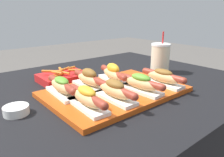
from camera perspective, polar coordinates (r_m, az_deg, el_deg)
serving_tray at (r=0.86m, az=0.85°, el=-3.42°), size 0.53×0.36×0.02m
hot_dog_0 at (r=0.69m, az=-6.59°, el=-5.05°), size 0.07×0.22×0.07m
hot_dog_1 at (r=0.75m, az=0.71°, el=-3.15°), size 0.06×0.22×0.07m
hot_dog_2 at (r=0.83m, az=7.51°, el=-1.23°), size 0.07×0.22×0.07m
hot_dog_3 at (r=0.92m, az=13.14°, el=0.34°), size 0.06×0.22×0.07m
hot_dog_4 at (r=0.81m, az=-12.98°, el=-1.99°), size 0.07×0.22×0.07m
hot_dog_5 at (r=0.87m, az=-5.97°, el=-0.14°), size 0.07×0.22×0.08m
hot_dog_6 at (r=0.94m, az=0.27°, el=1.29°), size 0.10×0.21×0.08m
sauce_bowl at (r=0.76m, az=-23.76°, el=-7.47°), size 0.08×0.08×0.03m
drink_cup at (r=1.17m, az=12.47°, el=5.19°), size 0.10×0.10×0.21m
fries_basket at (r=1.04m, az=-12.70°, el=0.39°), size 0.21×0.16×0.06m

